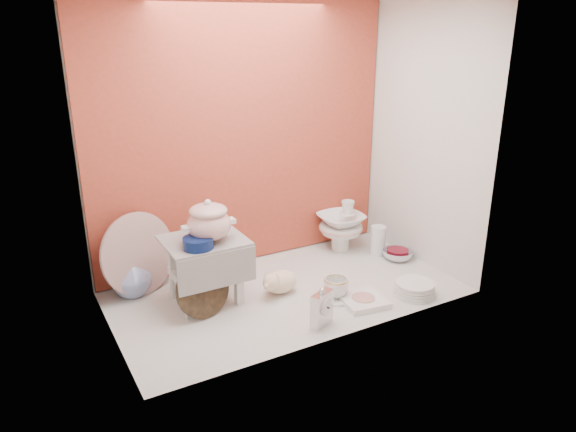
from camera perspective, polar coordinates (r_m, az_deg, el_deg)
name	(u,v)px	position (r m, az deg, el deg)	size (l,w,h in m)	color
ground	(287,292)	(2.90, -0.15, -8.01)	(1.80, 1.80, 0.00)	silver
niche_shell	(269,112)	(2.76, -2.02, 10.93)	(1.86, 1.03, 1.53)	#BB412E
step_stool	(206,270)	(2.78, -8.70, -5.68)	(0.40, 0.34, 0.34)	silver
soup_tureen	(209,220)	(2.65, -8.37, -0.45)	(0.26, 0.26, 0.22)	white
cobalt_bowl	(198,243)	(2.60, -9.47, -2.82)	(0.15, 0.15, 0.05)	#0A194D
floral_platter	(139,254)	(2.92, -15.49, -3.88)	(0.44, 0.11, 0.44)	silver
blue_white_vase	(131,276)	(2.95, -16.23, -6.10)	(0.21, 0.21, 0.22)	silver
lacquer_tray	(203,289)	(2.66, -8.95, -7.61)	(0.29, 0.09, 0.28)	black
mantel_clock	(322,307)	(2.57, 3.59, -9.60)	(0.13, 0.05, 0.19)	silver
plush_pig	(281,281)	(2.86, -0.76, -6.91)	(0.23, 0.16, 0.14)	beige
teacup_saucer	(336,297)	(2.85, 5.04, -8.54)	(0.19, 0.19, 0.01)	white
gold_rim_teacup	(336,287)	(2.82, 5.08, -7.51)	(0.13, 0.13, 0.10)	white
lattice_dish	(363,300)	(2.82, 7.94, -8.82)	(0.21, 0.21, 0.03)	white
dinner_plate_stack	(415,289)	(2.93, 13.22, -7.47)	(0.22, 0.22, 0.07)	white
crystal_bowl	(398,255)	(3.34, 11.49, -4.03)	(0.18, 0.18, 0.06)	silver
clear_glass_vase	(378,240)	(3.36, 9.48, -2.57)	(0.09, 0.09, 0.18)	silver
porcelain_tower	(341,226)	(3.38, 5.61, -1.02)	(0.28, 0.28, 0.32)	white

